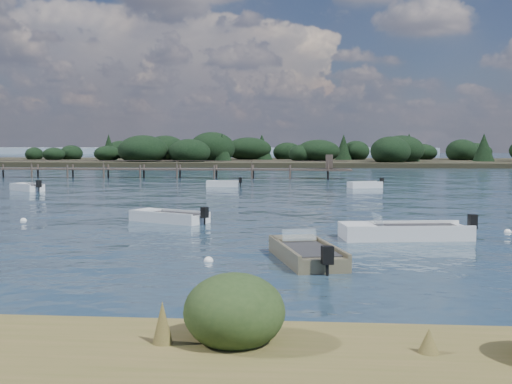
# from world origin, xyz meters

# --- Properties ---
(ground) EXTENTS (400.00, 400.00, 0.00)m
(ground) POSITION_xyz_m (0.00, 60.00, 0.00)
(ground) COLOR #182938
(ground) RESTS_ON ground
(shore_lip) EXTENTS (160.00, 0.60, 0.30)m
(shore_lip) POSITION_xyz_m (0.00, -12.20, 0.00)
(shore_lip) COLOR black
(shore_lip) RESTS_ON ground
(tender_far_grey) EXTENTS (3.51, 3.11, 1.21)m
(tender_far_grey) POSITION_xyz_m (-21.68, 27.09, 0.17)
(tender_far_grey) COLOR silver
(tender_far_grey) RESTS_ON ground
(tender_far_white) EXTENTS (3.22, 1.18, 1.10)m
(tender_far_white) POSITION_xyz_m (-6.10, 33.53, 0.16)
(tender_far_white) COLOR silver
(tender_far_white) RESTS_ON ground
(dinghy_mid_grey) EXTENTS (4.29, 3.20, 1.10)m
(dinghy_mid_grey) POSITION_xyz_m (-5.15, 6.96, 0.15)
(dinghy_mid_grey) COLOR silver
(dinghy_mid_grey) RESTS_ON ground
(dinghy_mid_white_a) EXTENTS (5.72, 2.71, 1.31)m
(dinghy_mid_white_a) POSITION_xyz_m (5.78, 2.18, 0.17)
(dinghy_mid_white_a) COLOR silver
(dinghy_mid_white_a) RESTS_ON ground
(tender_far_grey_b) EXTENTS (3.34, 2.24, 1.14)m
(tender_far_grey_b) POSITION_xyz_m (6.73, 32.89, 0.16)
(tender_far_grey_b) COLOR silver
(tender_far_grey_b) RESTS_ON ground
(dinghy_near_olive) EXTENTS (2.77, 4.96, 1.19)m
(dinghy_near_olive) POSITION_xyz_m (1.78, -3.21, 0.15)
(dinghy_near_olive) COLOR brown
(dinghy_near_olive) RESTS_ON ground
(buoy_a) EXTENTS (0.32, 0.32, 0.32)m
(buoy_a) POSITION_xyz_m (-1.46, -3.59, 0.00)
(buoy_a) COLOR silver
(buoy_a) RESTS_ON ground
(buoy_b) EXTENTS (0.32, 0.32, 0.32)m
(buoy_b) POSITION_xyz_m (10.59, 4.40, 0.00)
(buoy_b) COLOR silver
(buoy_b) RESTS_ON ground
(buoy_c) EXTENTS (0.32, 0.32, 0.32)m
(buoy_c) POSITION_xyz_m (-12.60, 6.72, 0.00)
(buoy_c) COLOR silver
(buoy_c) RESTS_ON ground
(jetty) EXTENTS (64.50, 3.20, 3.40)m
(jetty) POSITION_xyz_m (-21.74, 47.99, 0.98)
(jetty) COLOR #463B33
(jetty) RESTS_ON ground
(far_headland) EXTENTS (190.00, 40.00, 5.80)m
(far_headland) POSITION_xyz_m (25.00, 100.00, 1.96)
(far_headland) COLOR black
(far_headland) RESTS_ON ground
(distant_haze) EXTENTS (280.00, 20.00, 2.40)m
(distant_haze) POSITION_xyz_m (-90.00, 230.00, 0.00)
(distant_haze) COLOR #899AA9
(distant_haze) RESTS_ON ground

